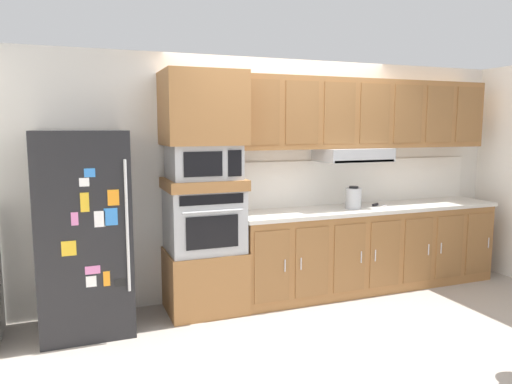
# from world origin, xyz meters

# --- Properties ---
(ground_plane) EXTENTS (9.60, 9.60, 0.00)m
(ground_plane) POSITION_xyz_m (0.00, 0.00, 0.00)
(ground_plane) COLOR #9E9389
(back_kitchen_wall) EXTENTS (6.20, 0.12, 2.50)m
(back_kitchen_wall) POSITION_xyz_m (0.00, 1.11, 1.25)
(back_kitchen_wall) COLOR silver
(back_kitchen_wall) RESTS_ON ground
(refrigerator) EXTENTS (0.76, 0.73, 1.76)m
(refrigerator) POSITION_xyz_m (-2.04, 0.68, 0.88)
(refrigerator) COLOR black
(refrigerator) RESTS_ON ground
(oven_base_cabinet) EXTENTS (0.74, 0.62, 0.60)m
(oven_base_cabinet) POSITION_xyz_m (-0.95, 0.75, 0.30)
(oven_base_cabinet) COLOR #996638
(oven_base_cabinet) RESTS_ON ground
(built_in_oven) EXTENTS (0.70, 0.62, 0.60)m
(built_in_oven) POSITION_xyz_m (-0.95, 0.75, 0.90)
(built_in_oven) COLOR #A8AAAF
(built_in_oven) RESTS_ON oven_base_cabinet
(appliance_mid_shelf) EXTENTS (0.74, 0.62, 0.10)m
(appliance_mid_shelf) POSITION_xyz_m (-0.95, 0.75, 1.25)
(appliance_mid_shelf) COLOR #996638
(appliance_mid_shelf) RESTS_ON built_in_oven
(microwave) EXTENTS (0.64, 0.54, 0.32)m
(microwave) POSITION_xyz_m (-0.95, 0.75, 1.46)
(microwave) COLOR #A8AAAF
(microwave) RESTS_ON appliance_mid_shelf
(appliance_upper_cabinet) EXTENTS (0.74, 0.62, 0.68)m
(appliance_upper_cabinet) POSITION_xyz_m (-0.95, 0.75, 1.96)
(appliance_upper_cabinet) COLOR #996638
(appliance_upper_cabinet) RESTS_ON microwave
(lower_cabinet_run) EXTENTS (3.02, 0.63, 0.88)m
(lower_cabinet_run) POSITION_xyz_m (0.93, 0.75, 0.44)
(lower_cabinet_run) COLOR #996638
(lower_cabinet_run) RESTS_ON ground
(countertop_slab) EXTENTS (3.06, 0.64, 0.04)m
(countertop_slab) POSITION_xyz_m (0.93, 0.75, 0.90)
(countertop_slab) COLOR beige
(countertop_slab) RESTS_ON lower_cabinet_run
(backsplash_panel) EXTENTS (3.06, 0.02, 0.50)m
(backsplash_panel) POSITION_xyz_m (0.93, 1.04, 1.17)
(backsplash_panel) COLOR white
(backsplash_panel) RESTS_ON countertop_slab
(upper_cabinet_with_hood) EXTENTS (3.02, 0.48, 0.88)m
(upper_cabinet_with_hood) POSITION_xyz_m (0.92, 0.87, 1.90)
(upper_cabinet_with_hood) COLOR #996638
(upper_cabinet_with_hood) RESTS_ON backsplash_panel
(screwdriver) EXTENTS (0.16, 0.16, 0.03)m
(screwdriver) POSITION_xyz_m (1.02, 0.75, 0.93)
(screwdriver) COLOR black
(screwdriver) RESTS_ON countertop_slab
(electric_kettle) EXTENTS (0.17, 0.17, 0.24)m
(electric_kettle) POSITION_xyz_m (0.69, 0.70, 1.03)
(electric_kettle) COLOR #A8AAAF
(electric_kettle) RESTS_ON countertop_slab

